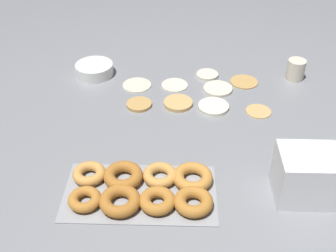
{
  "coord_description": "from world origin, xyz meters",
  "views": [
    {
      "loc": [
        -0.04,
        -1.18,
        0.84
      ],
      "look_at": [
        -0.07,
        -0.13,
        0.04
      ],
      "focal_mm": 45.0,
      "sensor_mm": 36.0,
      "label": 1
    }
  ],
  "objects_px": {
    "pancake_8": "(213,107)",
    "pancake_1": "(218,89)",
    "batter_bowl": "(94,69)",
    "pancake_2": "(259,111)",
    "pancake_4": "(139,104)",
    "pancake_6": "(244,81)",
    "donut_tray": "(143,188)",
    "pancake_5": "(178,103)",
    "pancake_7": "(207,75)",
    "container_stack": "(306,175)",
    "pancake_3": "(175,85)",
    "pancake_0": "(137,85)",
    "paper_cup": "(296,70)"
  },
  "relations": [
    {
      "from": "pancake_1",
      "to": "pancake_4",
      "type": "height_order",
      "value": "same"
    },
    {
      "from": "pancake_0",
      "to": "pancake_5",
      "type": "xyz_separation_m",
      "value": [
        0.16,
        -0.12,
        0.0
      ]
    },
    {
      "from": "pancake_7",
      "to": "pancake_8",
      "type": "bearing_deg",
      "value": -86.97
    },
    {
      "from": "pancake_3",
      "to": "pancake_5",
      "type": "xyz_separation_m",
      "value": [
        0.01,
        -0.13,
        0.0
      ]
    },
    {
      "from": "container_stack",
      "to": "paper_cup",
      "type": "height_order",
      "value": "container_stack"
    },
    {
      "from": "pancake_6",
      "to": "pancake_7",
      "type": "height_order",
      "value": "pancake_7"
    },
    {
      "from": "pancake_7",
      "to": "pancake_8",
      "type": "relative_size",
      "value": 0.79
    },
    {
      "from": "pancake_0",
      "to": "pancake_2",
      "type": "relative_size",
      "value": 1.23
    },
    {
      "from": "pancake_2",
      "to": "donut_tray",
      "type": "distance_m",
      "value": 0.54
    },
    {
      "from": "pancake_5",
      "to": "pancake_6",
      "type": "distance_m",
      "value": 0.3
    },
    {
      "from": "pancake_4",
      "to": "pancake_7",
      "type": "bearing_deg",
      "value": 40.5
    },
    {
      "from": "pancake_8",
      "to": "batter_bowl",
      "type": "bearing_deg",
      "value": 154.12
    },
    {
      "from": "batter_bowl",
      "to": "pancake_6",
      "type": "bearing_deg",
      "value": -4.19
    },
    {
      "from": "pancake_0",
      "to": "pancake_5",
      "type": "bearing_deg",
      "value": -38.07
    },
    {
      "from": "pancake_4",
      "to": "donut_tray",
      "type": "bearing_deg",
      "value": -83.52
    },
    {
      "from": "pancake_4",
      "to": "pancake_5",
      "type": "height_order",
      "value": "pancake_5"
    },
    {
      "from": "pancake_4",
      "to": "pancake_6",
      "type": "bearing_deg",
      "value": 23.68
    },
    {
      "from": "pancake_0",
      "to": "pancake_1",
      "type": "distance_m",
      "value": 0.3
    },
    {
      "from": "pancake_7",
      "to": "pancake_1",
      "type": "bearing_deg",
      "value": -71.22
    },
    {
      "from": "donut_tray",
      "to": "pancake_6",
      "type": "bearing_deg",
      "value": 60.12
    },
    {
      "from": "pancake_6",
      "to": "container_stack",
      "type": "relative_size",
      "value": 0.67
    },
    {
      "from": "pancake_1",
      "to": "pancake_4",
      "type": "bearing_deg",
      "value": -158.57
    },
    {
      "from": "pancake_1",
      "to": "paper_cup",
      "type": "relative_size",
      "value": 1.36
    },
    {
      "from": "pancake_0",
      "to": "paper_cup",
      "type": "relative_size",
      "value": 1.36
    },
    {
      "from": "paper_cup",
      "to": "pancake_8",
      "type": "bearing_deg",
      "value": -146.79
    },
    {
      "from": "pancake_0",
      "to": "pancake_8",
      "type": "xyz_separation_m",
      "value": [
        0.28,
        -0.14,
        0.0
      ]
    },
    {
      "from": "pancake_6",
      "to": "batter_bowl",
      "type": "relative_size",
      "value": 0.72
    },
    {
      "from": "pancake_8",
      "to": "pancake_7",
      "type": "bearing_deg",
      "value": 93.03
    },
    {
      "from": "batter_bowl",
      "to": "paper_cup",
      "type": "xyz_separation_m",
      "value": [
        0.78,
        -0.01,
        0.02
      ]
    },
    {
      "from": "container_stack",
      "to": "paper_cup",
      "type": "bearing_deg",
      "value": 80.03
    },
    {
      "from": "donut_tray",
      "to": "pancake_5",
      "type": "bearing_deg",
      "value": 78.31
    },
    {
      "from": "pancake_0",
      "to": "pancake_3",
      "type": "relative_size",
      "value": 1.09
    },
    {
      "from": "pancake_6",
      "to": "batter_bowl",
      "type": "bearing_deg",
      "value": 175.81
    },
    {
      "from": "pancake_2",
      "to": "pancake_8",
      "type": "relative_size",
      "value": 0.81
    },
    {
      "from": "pancake_4",
      "to": "batter_bowl",
      "type": "distance_m",
      "value": 0.29
    },
    {
      "from": "pancake_5",
      "to": "pancake_2",
      "type": "bearing_deg",
      "value": -7.44
    },
    {
      "from": "pancake_8",
      "to": "pancake_1",
      "type": "bearing_deg",
      "value": 79.08
    },
    {
      "from": "pancake_4",
      "to": "pancake_2",
      "type": "bearing_deg",
      "value": -3.45
    },
    {
      "from": "pancake_6",
      "to": "batter_bowl",
      "type": "xyz_separation_m",
      "value": [
        -0.58,
        0.04,
        0.02
      ]
    },
    {
      "from": "pancake_2",
      "to": "pancake_4",
      "type": "xyz_separation_m",
      "value": [
        -0.42,
        0.03,
        0.0
      ]
    },
    {
      "from": "pancake_2",
      "to": "pancake_7",
      "type": "bearing_deg",
      "value": 124.94
    },
    {
      "from": "pancake_1",
      "to": "pancake_5",
      "type": "distance_m",
      "value": 0.18
    },
    {
      "from": "pancake_4",
      "to": "donut_tray",
      "type": "distance_m",
      "value": 0.42
    },
    {
      "from": "pancake_6",
      "to": "container_stack",
      "type": "height_order",
      "value": "container_stack"
    },
    {
      "from": "donut_tray",
      "to": "batter_bowl",
      "type": "height_order",
      "value": "batter_bowl"
    },
    {
      "from": "pancake_7",
      "to": "paper_cup",
      "type": "xyz_separation_m",
      "value": [
        0.34,
        -0.01,
        0.03
      ]
    },
    {
      "from": "batter_bowl",
      "to": "pancake_1",
      "type": "bearing_deg",
      "value": -12.01
    },
    {
      "from": "pancake_5",
      "to": "container_stack",
      "type": "bearing_deg",
      "value": -51.2
    },
    {
      "from": "pancake_8",
      "to": "pancake_3",
      "type": "bearing_deg",
      "value": 133.45
    },
    {
      "from": "pancake_1",
      "to": "donut_tray",
      "type": "relative_size",
      "value": 0.26
    }
  ]
}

